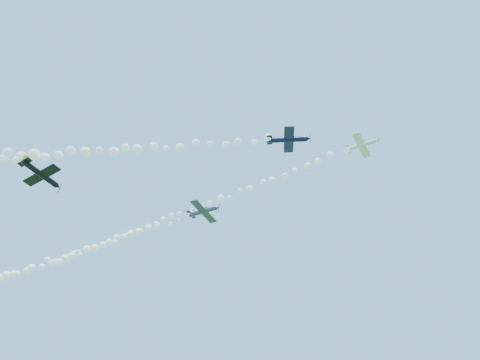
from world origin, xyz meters
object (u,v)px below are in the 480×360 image
at_px(plane_grey, 204,211).
at_px(plane_black, 42,175).
at_px(plane_white, 362,145).
at_px(plane_navy, 289,139).

xyz_separation_m(plane_grey, plane_black, (-11.11, -24.55, -5.36)).
relative_size(plane_white, plane_black, 1.00).
height_order(plane_grey, plane_black, plane_grey).
height_order(plane_white, plane_navy, plane_white).
height_order(plane_navy, plane_grey, plane_navy).
distance_m(plane_white, plane_black, 54.19).
bearing_deg(plane_navy, plane_white, 25.53).
bearing_deg(plane_navy, plane_grey, 148.21).
xyz_separation_m(plane_navy, plane_black, (-29.38, -21.53, -12.50)).
xyz_separation_m(plane_white, plane_navy, (-10.34, -11.45, -3.95)).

